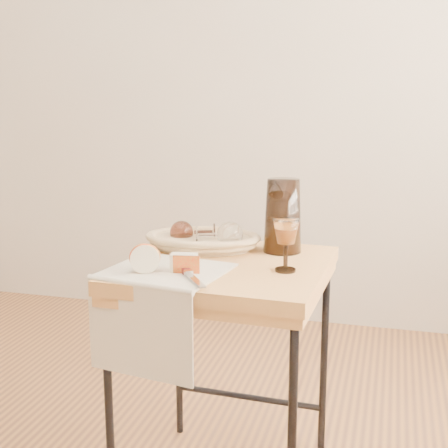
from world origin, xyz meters
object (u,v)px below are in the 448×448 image
(wine_goblet, at_px, (286,245))
(goblet_lying_b, at_px, (216,235))
(tea_towel, at_px, (166,271))
(table_knife, at_px, (189,274))
(bread_basket, at_px, (203,242))
(goblet_lying_a, at_px, (196,232))
(pitcher, at_px, (283,216))
(side_table, at_px, (226,379))
(apple_half, at_px, (145,257))

(wine_goblet, bearing_deg, goblet_lying_b, 147.14)
(tea_towel, height_order, wine_goblet, wine_goblet)
(table_knife, bearing_deg, bread_basket, 154.97)
(bread_basket, distance_m, goblet_lying_b, 0.06)
(tea_towel, height_order, goblet_lying_a, goblet_lying_a)
(pitcher, xyz_separation_m, wine_goblet, (0.05, -0.22, -0.04))
(tea_towel, distance_m, goblet_lying_b, 0.27)
(side_table, height_order, goblet_lying_b, goblet_lying_b)
(pitcher, bearing_deg, goblet_lying_b, 176.79)
(bread_basket, xyz_separation_m, goblet_lying_b, (0.05, -0.02, 0.03))
(goblet_lying_a, distance_m, goblet_lying_b, 0.08)
(bread_basket, relative_size, goblet_lying_a, 2.65)
(tea_towel, height_order, bread_basket, bread_basket)
(tea_towel, xyz_separation_m, apple_half, (-0.05, -0.03, 0.04))
(pitcher, relative_size, apple_half, 3.11)
(bread_basket, relative_size, goblet_lying_b, 2.43)
(goblet_lying_a, xyz_separation_m, goblet_lying_b, (0.08, -0.03, 0.00))
(tea_towel, bearing_deg, table_knife, -20.21)
(pitcher, bearing_deg, tea_towel, -149.80)
(goblet_lying_a, xyz_separation_m, apple_half, (-0.04, -0.32, -0.00))
(bread_basket, distance_m, pitcher, 0.27)
(goblet_lying_a, bearing_deg, table_knife, 86.17)
(goblet_lying_a, bearing_deg, goblet_lying_b, 137.41)
(pitcher, height_order, apple_half, pitcher)
(tea_towel, relative_size, pitcher, 1.17)
(pitcher, xyz_separation_m, apple_half, (-0.32, -0.34, -0.07))
(wine_goblet, height_order, apple_half, wine_goblet)
(tea_towel, relative_size, goblet_lying_a, 2.56)
(bread_basket, distance_m, apple_half, 0.31)
(tea_towel, height_order, pitcher, pitcher)
(goblet_lying_b, relative_size, pitcher, 0.50)
(apple_half, bearing_deg, table_knife, -30.44)
(goblet_lying_a, bearing_deg, pitcher, 165.45)
(tea_towel, xyz_separation_m, bread_basket, (0.02, 0.27, 0.02))
(apple_half, bearing_deg, wine_goblet, -4.51)
(goblet_lying_a, bearing_deg, apple_half, 63.21)
(wine_goblet, bearing_deg, pitcher, 102.44)
(table_knife, bearing_deg, goblet_lying_a, 159.19)
(tea_towel, distance_m, wine_goblet, 0.34)
(side_table, height_order, tea_towel, tea_towel)
(side_table, relative_size, pitcher, 2.75)
(tea_towel, relative_size, goblet_lying_b, 2.35)
(bread_basket, xyz_separation_m, goblet_lying_a, (-0.03, 0.01, 0.03))
(side_table, height_order, pitcher, pitcher)
(apple_half, bearing_deg, goblet_lying_a, 59.13)
(apple_half, bearing_deg, tea_towel, 7.99)
(goblet_lying_b, bearing_deg, bread_basket, 139.34)
(side_table, bearing_deg, table_knife, -104.98)
(tea_towel, xyz_separation_m, goblet_lying_b, (0.07, 0.26, 0.05))
(tea_towel, relative_size, wine_goblet, 2.09)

